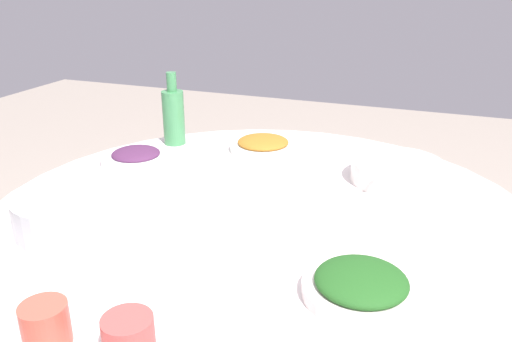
# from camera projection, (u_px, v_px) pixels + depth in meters

# --- Properties ---
(round_dining_table) EXTENTS (1.31, 1.31, 0.75)m
(round_dining_table) POSITION_uv_depth(u_px,v_px,m) (260.00, 258.00, 1.30)
(round_dining_table) COLOR #99999E
(round_dining_table) RESTS_ON ground
(rice_bowl) EXTENTS (0.26, 0.26, 0.09)m
(rice_bowl) POSITION_uv_depth(u_px,v_px,m) (75.00, 209.00, 1.16)
(rice_bowl) COLOR #B2B5BA
(rice_bowl) RESTS_ON round_dining_table
(soup_bowl) EXTENTS (0.25, 0.26, 0.06)m
(soup_bowl) POSITION_uv_depth(u_px,v_px,m) (397.00, 172.00, 1.41)
(soup_bowl) COLOR white
(soup_bowl) RESTS_ON round_dining_table
(dish_greens) EXTENTS (0.21, 0.21, 0.05)m
(dish_greens) POSITION_uv_depth(u_px,v_px,m) (361.00, 285.00, 0.92)
(dish_greens) COLOR silver
(dish_greens) RESTS_ON round_dining_table
(dish_eggplant) EXTENTS (0.20, 0.20, 0.04)m
(dish_eggplant) POSITION_uv_depth(u_px,v_px,m) (136.00, 157.00, 1.54)
(dish_eggplant) COLOR white
(dish_eggplant) RESTS_ON round_dining_table
(dish_stirfry) EXTENTS (0.21, 0.21, 0.04)m
(dish_stirfry) POSITION_uv_depth(u_px,v_px,m) (263.00, 145.00, 1.65)
(dish_stirfry) COLOR white
(dish_stirfry) RESTS_ON round_dining_table
(green_bottle) EXTENTS (0.07, 0.07, 0.23)m
(green_bottle) POSITION_uv_depth(u_px,v_px,m) (174.00, 115.00, 1.68)
(green_bottle) COLOR #3E844E
(green_bottle) RESTS_ON round_dining_table
(tea_cup_near) EXTENTS (0.07, 0.07, 0.07)m
(tea_cup_near) POSITION_uv_depth(u_px,v_px,m) (46.00, 324.00, 0.80)
(tea_cup_near) COLOR #C74D3D
(tea_cup_near) RESTS_ON round_dining_table
(tea_cup_far) EXTENTS (0.08, 0.08, 0.07)m
(tea_cup_far) POSITION_uv_depth(u_px,v_px,m) (129.00, 337.00, 0.78)
(tea_cup_far) COLOR #C64642
(tea_cup_far) RESTS_ON round_dining_table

